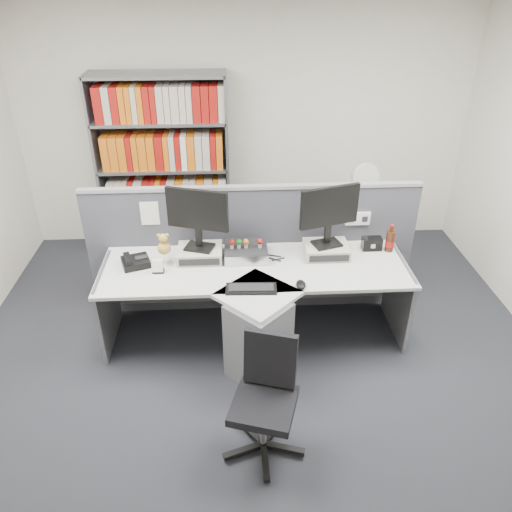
{
  "coord_description": "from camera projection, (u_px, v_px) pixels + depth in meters",
  "views": [
    {
      "loc": [
        -0.19,
        -2.77,
        2.93
      ],
      "look_at": [
        0.0,
        0.65,
        0.92
      ],
      "focal_mm": 35.0,
      "sensor_mm": 36.0,
      "label": 1
    }
  ],
  "objects": [
    {
      "name": "ground",
      "position": [
        261.0,
        400.0,
        3.87
      ],
      "size": [
        5.5,
        5.5,
        0.0
      ],
      "primitive_type": "plane",
      "color": "#2E2F36",
      "rests_on": "ground"
    },
    {
      "name": "room_shell",
      "position": [
        262.0,
        185.0,
        2.97
      ],
      "size": [
        5.04,
        5.54,
        2.72
      ],
      "color": "white",
      "rests_on": "ground"
    },
    {
      "name": "partition",
      "position": [
        253.0,
        249.0,
        4.62
      ],
      "size": [
        3.0,
        0.08,
        1.27
      ],
      "color": "#46474F",
      "rests_on": "ground"
    },
    {
      "name": "desk",
      "position": [
        256.0,
        307.0,
        4.15
      ],
      "size": [
        2.6,
        1.2,
        0.72
      ],
      "color": "silver",
      "rests_on": "ground"
    },
    {
      "name": "monitor_riser_left",
      "position": [
        200.0,
        253.0,
        4.3
      ],
      "size": [
        0.38,
        0.31,
        0.1
      ],
      "color": "#BFB29E",
      "rests_on": "desk"
    },
    {
      "name": "monitor_riser_right",
      "position": [
        326.0,
        250.0,
        4.35
      ],
      "size": [
        0.38,
        0.31,
        0.1
      ],
      "color": "#BFB29E",
      "rests_on": "desk"
    },
    {
      "name": "monitor_left",
      "position": [
        197.0,
        214.0,
        4.12
      ],
      "size": [
        0.52,
        0.23,
        0.54
      ],
      "color": "black",
      "rests_on": "monitor_riser_left"
    },
    {
      "name": "monitor_right",
      "position": [
        329.0,
        211.0,
        4.17
      ],
      "size": [
        0.52,
        0.23,
        0.54
      ],
      "color": "black",
      "rests_on": "monitor_riser_right"
    },
    {
      "name": "desktop_pc",
      "position": [
        246.0,
        252.0,
        4.33
      ],
      "size": [
        0.37,
        0.33,
        0.1
      ],
      "color": "black",
      "rests_on": "desk"
    },
    {
      "name": "figurines",
      "position": [
        244.0,
        243.0,
        4.26
      ],
      "size": [
        0.29,
        0.05,
        0.09
      ],
      "color": "#BFB29E",
      "rests_on": "desktop_pc"
    },
    {
      "name": "keyboard",
      "position": [
        251.0,
        289.0,
        3.9
      ],
      "size": [
        0.4,
        0.17,
        0.03
      ],
      "color": "black",
      "rests_on": "desk"
    },
    {
      "name": "mouse",
      "position": [
        301.0,
        285.0,
        3.93
      ],
      "size": [
        0.08,
        0.12,
        0.05
      ],
      "primitive_type": "ellipsoid",
      "color": "black",
      "rests_on": "desk"
    },
    {
      "name": "desk_phone",
      "position": [
        135.0,
        262.0,
        4.21
      ],
      "size": [
        0.27,
        0.26,
        0.1
      ],
      "color": "black",
      "rests_on": "desk"
    },
    {
      "name": "desk_calendar",
      "position": [
        158.0,
        267.0,
        4.11
      ],
      "size": [
        0.1,
        0.07,
        0.11
      ],
      "color": "black",
      "rests_on": "desk"
    },
    {
      "name": "plush_toy",
      "position": [
        164.0,
        245.0,
        4.15
      ],
      "size": [
        0.11,
        0.11,
        0.19
      ],
      "color": "gold",
      "rests_on": "monitor_riser_left"
    },
    {
      "name": "speaker",
      "position": [
        372.0,
        244.0,
        4.44
      ],
      "size": [
        0.17,
        0.1,
        0.11
      ],
      "primitive_type": "cube",
      "color": "black",
      "rests_on": "desk"
    },
    {
      "name": "cola_bottle",
      "position": [
        390.0,
        241.0,
        4.4
      ],
      "size": [
        0.08,
        0.08,
        0.26
      ],
      "color": "#3F190A",
      "rests_on": "desk"
    },
    {
      "name": "shelving_unit",
      "position": [
        165.0,
        171.0,
        5.44
      ],
      "size": [
        1.41,
        0.4,
        2.0
      ],
      "color": "slate",
      "rests_on": "ground"
    },
    {
      "name": "filing_cabinet",
      "position": [
        358.0,
        236.0,
        5.47
      ],
      "size": [
        0.45,
        0.61,
        0.7
      ],
      "color": "slate",
      "rests_on": "ground"
    },
    {
      "name": "desk_fan",
      "position": [
        365.0,
        180.0,
        5.14
      ],
      "size": [
        0.29,
        0.17,
        0.49
      ],
      "color": "white",
      "rests_on": "filing_cabinet"
    },
    {
      "name": "office_chair",
      "position": [
        266.0,
        394.0,
        3.32
      ],
      "size": [
        0.57,
        0.57,
        0.86
      ],
      "color": "silver",
      "rests_on": "ground"
    }
  ]
}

